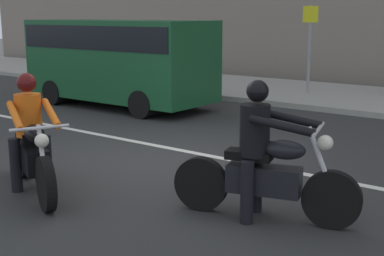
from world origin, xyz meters
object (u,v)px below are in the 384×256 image
at_px(motorcycle_with_rider_orange_stripe, 32,145).
at_px(parked_van_forest_green, 119,57).
at_px(street_sign_post, 310,40).
at_px(motorcycle_with_rider_black_leather, 263,164).

xyz_separation_m(motorcycle_with_rider_orange_stripe, parked_van_forest_green, (-3.84, 5.49, 0.62)).
distance_m(parked_van_forest_green, street_sign_post, 5.28).
height_order(motorcycle_with_rider_orange_stripe, street_sign_post, street_sign_post).
distance_m(motorcycle_with_rider_orange_stripe, street_sign_post, 9.75).
relative_size(motorcycle_with_rider_orange_stripe, motorcycle_with_rider_black_leather, 0.96).
distance_m(motorcycle_with_rider_black_leather, parked_van_forest_green, 8.10).
relative_size(motorcycle_with_rider_black_leather, parked_van_forest_green, 0.43).
bearing_deg(parked_van_forest_green, street_sign_post, 52.67).
bearing_deg(motorcycle_with_rider_orange_stripe, street_sign_post, 93.83).
bearing_deg(street_sign_post, motorcycle_with_rider_orange_stripe, -86.17).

